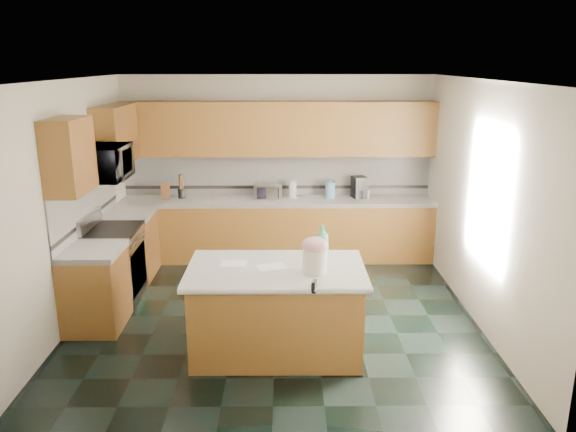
{
  "coord_description": "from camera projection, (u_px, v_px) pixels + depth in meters",
  "views": [
    {
      "loc": [
        0.1,
        -6.04,
        2.9
      ],
      "look_at": [
        0.15,
        0.35,
        1.12
      ],
      "focal_mm": 35.0,
      "sensor_mm": 36.0,
      "label": 1
    }
  ],
  "objects": [
    {
      "name": "treat_jar_knob",
      "position": [
        315.0,
        240.0,
        5.34
      ],
      "size": [
        0.08,
        0.03,
        0.03
      ],
      "primitive_type": "cylinder",
      "rotation": [
        0.0,
        1.57,
        0.0
      ],
      "color": "tan",
      "rests_on": "treat_jar_lid"
    },
    {
      "name": "back_accent_band",
      "position": [
        277.0,
        187.0,
        8.52
      ],
      "size": [
        4.6,
        0.01,
        0.05
      ],
      "primitive_type": "cube",
      "color": "black",
      "rests_on": "back_countertop"
    },
    {
      "name": "treat_jar_knob_end_r",
      "position": [
        319.0,
        240.0,
        5.34
      ],
      "size": [
        0.04,
        0.04,
        0.04
      ],
      "primitive_type": "sphere",
      "color": "tan",
      "rests_on": "treat_jar_lid"
    },
    {
      "name": "paper_towel",
      "position": [
        293.0,
        189.0,
        8.34
      ],
      "size": [
        0.11,
        0.11,
        0.25
      ],
      "primitive_type": "cylinder",
      "color": "white",
      "rests_on": "back_countertop"
    },
    {
      "name": "wall_front",
      "position": [
        270.0,
        285.0,
        4.0
      ],
      "size": [
        4.6,
        0.04,
        2.7
      ],
      "primitive_type": "cube",
      "color": "beige",
      "rests_on": "ground"
    },
    {
      "name": "paper_towel_base",
      "position": [
        293.0,
        197.0,
        8.37
      ],
      "size": [
        0.17,
        0.17,
        0.01
      ],
      "primitive_type": "cylinder",
      "color": "#B7B7BC",
      "rests_on": "back_countertop"
    },
    {
      "name": "treat_jar_knob_end_l",
      "position": [
        310.0,
        240.0,
        5.34
      ],
      "size": [
        0.04,
        0.04,
        0.04
      ],
      "primitive_type": "sphere",
      "color": "tan",
      "rests_on": "treat_jar_lid"
    },
    {
      "name": "left_backsplash",
      "position": [
        86.0,
        203.0,
        6.78
      ],
      "size": [
        0.02,
        2.3,
        0.63
      ],
      "primitive_type": "cube",
      "color": "silver",
      "rests_on": "wall_left"
    },
    {
      "name": "back_upper_cab",
      "position": [
        277.0,
        129.0,
        8.13
      ],
      "size": [
        4.6,
        0.33,
        0.78
      ],
      "primitive_type": "cube",
      "color": "#492B15",
      "rests_on": "wall_back"
    },
    {
      "name": "toaster_oven",
      "position": [
        268.0,
        192.0,
        8.3
      ],
      "size": [
        0.42,
        0.35,
        0.21
      ],
      "primitive_type": "cube",
      "rotation": [
        0.0,
        0.0,
        -0.33
      ],
      "color": "#B7B7BC",
      "rests_on": "back_countertop"
    },
    {
      "name": "microwave",
      "position": [
        105.0,
        163.0,
        6.6
      ],
      "size": [
        0.5,
        0.73,
        0.41
      ],
      "primitive_type": "imported",
      "rotation": [
        0.0,
        0.0,
        1.57
      ],
      "color": "#B7B7BC",
      "rests_on": "wall_left"
    },
    {
      "name": "toaster_oven_door",
      "position": [
        268.0,
        193.0,
        8.19
      ],
      "size": [
        0.32,
        0.01,
        0.17
      ],
      "primitive_type": "cube",
      "color": "black",
      "rests_on": "toaster_oven"
    },
    {
      "name": "back_countertop",
      "position": [
        277.0,
        201.0,
        8.29
      ],
      "size": [
        4.6,
        0.64,
        0.06
      ],
      "primitive_type": "cube",
      "color": "white",
      "rests_on": "back_base_cab"
    },
    {
      "name": "utensil_bundle",
      "position": [
        181.0,
        182.0,
        8.28
      ],
      "size": [
        0.07,
        0.07,
        0.21
      ],
      "primitive_type": "cylinder",
      "color": "#472814",
      "rests_on": "utensil_crock"
    },
    {
      "name": "left_base_cab_front",
      "position": [
        95.0,
        290.0,
        6.24
      ],
      "size": [
        0.6,
        0.72,
        0.86
      ],
      "primitive_type": "cube",
      "color": "#492B15",
      "rests_on": "ground"
    },
    {
      "name": "range_oven_door",
      "position": [
        138.0,
        269.0,
        6.96
      ],
      "size": [
        0.02,
        0.68,
        0.55
      ],
      "primitive_type": "cube",
      "color": "black",
      "rests_on": "range_body"
    },
    {
      "name": "wall_left",
      "position": [
        66.0,
        205.0,
        6.22
      ],
      "size": [
        0.04,
        4.6,
        2.7
      ],
      "primitive_type": "cube",
      "color": "beige",
      "rests_on": "ground"
    },
    {
      "name": "utensil_crock",
      "position": [
        182.0,
        193.0,
        8.32
      ],
      "size": [
        0.12,
        0.12,
        0.14
      ],
      "primitive_type": "cylinder",
      "color": "black",
      "rests_on": "back_countertop"
    },
    {
      "name": "wall_back",
      "position": [
        277.0,
        166.0,
        8.47
      ],
      "size": [
        4.6,
        0.04,
        2.7
      ],
      "primitive_type": "cube",
      "color": "beige",
      "rests_on": "ground"
    },
    {
      "name": "island_top",
      "position": [
        276.0,
        270.0,
        5.56
      ],
      "size": [
        1.77,
        1.06,
        0.06
      ],
      "primitive_type": "cube",
      "rotation": [
        0.0,
        0.0,
        -0.0
      ],
      "color": "white",
      "rests_on": "island_base"
    },
    {
      "name": "clamp_body",
      "position": [
        314.0,
        286.0,
        5.07
      ],
      "size": [
        0.06,
        0.12,
        0.1
      ],
      "primitive_type": "cube",
      "rotation": [
        0.0,
        0.0,
        -0.26
      ],
      "color": "black",
      "rests_on": "island_top"
    },
    {
      "name": "range_handle",
      "position": [
        138.0,
        240.0,
        6.86
      ],
      "size": [
        0.02,
        0.66,
        0.02
      ],
      "primitive_type": "cylinder",
      "rotation": [
        1.57,
        0.0,
        0.0
      ],
      "color": "#B7B7BC",
      "rests_on": "range_body"
    },
    {
      "name": "left_base_cab_rear",
      "position": [
        131.0,
        246.0,
        7.71
      ],
      "size": [
        0.6,
        0.82,
        0.86
      ],
      "primitive_type": "cube",
      "color": "#492B15",
      "rests_on": "ground"
    },
    {
      "name": "coffee_maker",
      "position": [
        359.0,
        187.0,
        8.32
      ],
      "size": [
        0.24,
        0.25,
        0.32
      ],
      "primitive_type": "cube",
      "rotation": [
        0.0,
        0.0,
        0.27
      ],
      "color": "black",
      "rests_on": "back_countertop"
    },
    {
      "name": "treat_jar_lid",
      "position": [
        315.0,
        245.0,
        5.35
      ],
      "size": [
        0.25,
        0.25,
        0.16
      ],
      "primitive_type": "ellipsoid",
      "color": "pink",
      "rests_on": "treat_jar"
    },
    {
      "name": "left_upper_cab_front",
      "position": [
        69.0,
        156.0,
        5.83
      ],
      "size": [
        0.33,
        0.72,
        0.78
      ],
      "primitive_type": "cube",
      "color": "#492B15",
      "rests_on": "wall_left"
    },
    {
      "name": "knife_block",
      "position": [
        165.0,
        191.0,
        8.28
      ],
      "size": [
        0.15,
        0.19,
        0.25
      ],
      "primitive_type": "cube",
      "rotation": [
        -0.31,
        0.0,
        0.14
      ],
      "color": "#472814",
      "rests_on": "back_countertop"
    },
    {
      "name": "floor",
      "position": [
        276.0,
        316.0,
        6.6
      ],
      "size": [
        4.6,
        4.6,
        0.0
      ],
      "primitive_type": "plane",
      "color": "black",
      "rests_on": "ground"
    },
    {
      "name": "left_upper_cab_rear",
      "position": [
        115.0,
        135.0,
        7.43
      ],
      "size": [
        0.33,
        1.09,
        0.78
      ],
      "primitive_type": "cube",
      "color": "#492B15",
      "rests_on": "wall_left"
    },
    {
      "name": "range_cooktop",
      "position": [
        111.0,
        230.0,
        6.82
      ],
      "size": [
        0.62,
        0.78,
        0.04
      ],
      "primitive_type": "cube",
      "color": "black",
      "rests_on": "range_body"
    },
    {
      "name": "window_light_proxy",
      "position": [
        487.0,
        195.0,
        6.02
      ],
      "size": [
        0.02,
        1.4,
        1.1
      ],
      "primitive_type": "cube",
      "color": "white",
      "rests_on": "wall_right"
    },
    {
      "name": "clamp_handle",
      "position": [
        315.0,
        291.0,
        5.01
      ],
      "size": [
        0.02,
        0.08,
        0.02
      ],
      "primitive_type": "cylinder",
      "rotation": [
        1.57,
        0.0,
        0.0
      ],
      "color": "black",
      "rests_on": "island_top"
    },
    {
      "name": "ceiling",
      "position": [
        274.0,
        80.0,
        5.87
      ],
      "size": [
        4.6,
        4.6,
        0.0
      ],
      "primitive_type": "plane",
      "color": "white",
      "rests_on": "ground"
    },
    {
      "name": "soap_bottle_back",
      "position": [
        366.0,
        192.0,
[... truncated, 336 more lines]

